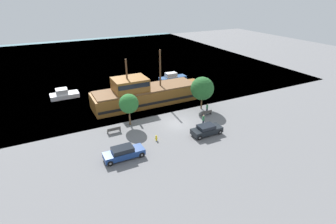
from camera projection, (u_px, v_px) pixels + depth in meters
name	position (u px, v px, depth m)	size (l,w,h in m)	color
ground_plane	(177.00, 123.00, 39.81)	(160.00, 160.00, 0.00)	slate
water_surface	(104.00, 60.00, 75.39)	(80.00, 80.00, 0.00)	slate
pirate_ship	(144.00, 94.00, 46.08)	(20.11, 5.48, 9.28)	brown
moored_boat_dockside	(172.00, 78.00, 57.92)	(6.14, 2.04, 1.95)	navy
moored_boat_outer	(64.00, 94.00, 49.10)	(5.10, 2.51, 1.76)	silver
parked_car_curb_front	(207.00, 130.00, 36.45)	(4.40, 1.86, 1.49)	black
parked_car_curb_mid	(124.00, 153.00, 31.29)	(4.88, 1.83, 1.54)	navy
fire_hydrant	(156.00, 138.00, 35.15)	(0.42, 0.25, 0.76)	yellow
bench_promenade_east	(114.00, 130.00, 37.04)	(1.91, 0.45, 0.85)	#4C4742
bench_promenade_west	(206.00, 113.00, 42.15)	(1.85, 0.45, 0.85)	#4C4742
pedestrian_walking_near	(207.00, 108.00, 42.94)	(0.32, 0.32, 1.60)	#232838
pedestrian_walking_far	(203.00, 120.00, 38.78)	(0.32, 0.32, 1.77)	#232838
tree_row_east	(129.00, 104.00, 37.91)	(2.87, 2.87, 4.92)	brown
tree_row_mideast	(202.00, 89.00, 43.25)	(3.87, 3.87, 5.57)	brown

